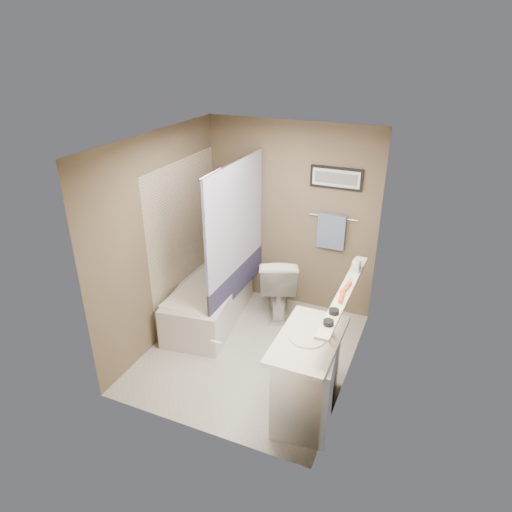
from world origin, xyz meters
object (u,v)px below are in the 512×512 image
at_px(toilet, 278,283).
at_px(candle_bowl_near, 328,323).
at_px(hair_brush_front, 342,296).
at_px(vanity, 307,377).
at_px(candle_bowl_far, 334,312).
at_px(hair_brush_back, 346,287).
at_px(bathtub, 210,302).
at_px(soap_bottle, 356,264).
at_px(glass_jar, 357,264).

xyz_separation_m(toilet, candle_bowl_near, (1.06, -1.66, 0.72)).
distance_m(toilet, hair_brush_front, 1.76).
height_order(vanity, hair_brush_front, hair_brush_front).
bearing_deg(candle_bowl_far, hair_brush_front, 90.00).
height_order(candle_bowl_near, candle_bowl_far, same).
bearing_deg(hair_brush_back, vanity, -110.20).
bearing_deg(bathtub, soap_bottle, -12.15).
height_order(glass_jar, soap_bottle, soap_bottle).
bearing_deg(glass_jar, bathtub, 178.51).
bearing_deg(glass_jar, hair_brush_front, -90.00).
bearing_deg(candle_bowl_far, glass_jar, 90.00).
xyz_separation_m(candle_bowl_near, soap_bottle, (0.00, 1.03, 0.06)).
bearing_deg(candle_bowl_far, soap_bottle, 90.00).
height_order(hair_brush_front, glass_jar, glass_jar).
xyz_separation_m(vanity, candle_bowl_near, (0.19, -0.13, 0.73)).
bearing_deg(hair_brush_back, candle_bowl_far, -90.00).
bearing_deg(vanity, hair_brush_front, 53.63).
bearing_deg(hair_brush_back, toilet, 135.76).
distance_m(candle_bowl_near, candle_bowl_far, 0.18).
xyz_separation_m(vanity, candle_bowl_far, (0.19, 0.05, 0.73)).
height_order(bathtub, candle_bowl_far, candle_bowl_far).
bearing_deg(hair_brush_front, glass_jar, 90.00).
bearing_deg(glass_jar, candle_bowl_far, -90.00).
distance_m(toilet, glass_jar, 1.41).
bearing_deg(soap_bottle, candle_bowl_far, -90.00).
height_order(candle_bowl_far, hair_brush_back, hair_brush_back).
distance_m(candle_bowl_far, glass_jar, 0.93).
bearing_deg(bathtub, glass_jar, -9.43).
bearing_deg(hair_brush_front, soap_bottle, 90.00).
distance_m(hair_brush_back, glass_jar, 0.48).
xyz_separation_m(hair_brush_front, glass_jar, (0.00, 0.65, 0.03)).
xyz_separation_m(candle_bowl_near, hair_brush_front, (0.00, 0.46, 0.00)).
relative_size(vanity, hair_brush_front, 4.09).
relative_size(candle_bowl_far, hair_brush_back, 0.41).
height_order(vanity, hair_brush_back, hair_brush_back).
bearing_deg(bathtub, hair_brush_back, -24.44).
bearing_deg(toilet, candle_bowl_far, 104.03).
relative_size(bathtub, hair_brush_back, 6.82).
height_order(vanity, soap_bottle, soap_bottle).
height_order(toilet, soap_bottle, soap_bottle).
height_order(bathtub, hair_brush_front, hair_brush_front).
bearing_deg(bathtub, candle_bowl_far, -36.64).
distance_m(bathtub, candle_bowl_far, 2.22).
relative_size(toilet, vanity, 0.93).
relative_size(candle_bowl_near, soap_bottle, 0.56).
relative_size(bathtub, soap_bottle, 9.32).
distance_m(toilet, vanity, 1.76).
distance_m(vanity, candle_bowl_near, 0.77).
height_order(bathtub, toilet, toilet).
bearing_deg(bathtub, candle_bowl_near, -40.92).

